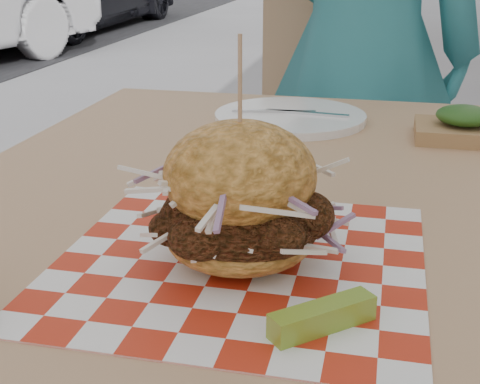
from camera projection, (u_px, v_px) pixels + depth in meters
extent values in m
imported|color=teal|center=(361.00, 49.00, 1.63)|extent=(0.59, 0.40, 1.61)
cube|color=tan|center=(241.00, 213.00, 0.84)|extent=(0.80, 1.20, 0.04)
cylinder|color=#333338|center=(149.00, 264.00, 1.54)|extent=(0.05, 0.05, 0.71)
cylinder|color=#333338|center=(456.00, 297.00, 1.39)|extent=(0.05, 0.05, 0.71)
cube|color=tan|center=(319.00, 176.00, 1.83)|extent=(0.52, 0.52, 0.04)
cube|color=tan|center=(350.00, 73.00, 1.91)|extent=(0.41, 0.16, 0.50)
cylinder|color=#333338|center=(230.00, 264.00, 1.85)|extent=(0.03, 0.03, 0.43)
cylinder|color=#333338|center=(354.00, 295.00, 1.68)|extent=(0.03, 0.03, 0.43)
cylinder|color=#333338|center=(286.00, 220.00, 2.14)|extent=(0.03, 0.03, 0.43)
cylinder|color=#333338|center=(396.00, 243.00, 1.98)|extent=(0.03, 0.03, 0.43)
cube|color=red|center=(240.00, 261.00, 0.67)|extent=(0.36, 0.36, 0.00)
ellipsoid|color=gold|center=(240.00, 237.00, 0.66)|extent=(0.14, 0.14, 0.05)
ellipsoid|color=brown|center=(240.00, 219.00, 0.65)|extent=(0.16, 0.15, 0.08)
ellipsoid|color=gold|center=(240.00, 175.00, 0.64)|extent=(0.15, 0.15, 0.10)
cylinder|color=tan|center=(240.00, 96.00, 0.61)|extent=(0.00, 0.00, 0.11)
cube|color=#8DA22F|center=(323.00, 317.00, 0.55)|extent=(0.09, 0.08, 0.02)
cylinder|color=white|center=(290.00, 117.00, 1.19)|extent=(0.27, 0.27, 0.01)
cube|color=silver|center=(274.00, 111.00, 1.20)|extent=(0.15, 0.03, 0.00)
cube|color=silver|center=(307.00, 113.00, 1.18)|extent=(0.15, 0.03, 0.00)
cube|color=olive|center=(463.00, 132.00, 1.08)|extent=(0.15, 0.12, 0.02)
ellipsoid|color=#184313|center=(465.00, 116.00, 1.07)|extent=(0.09, 0.09, 0.03)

